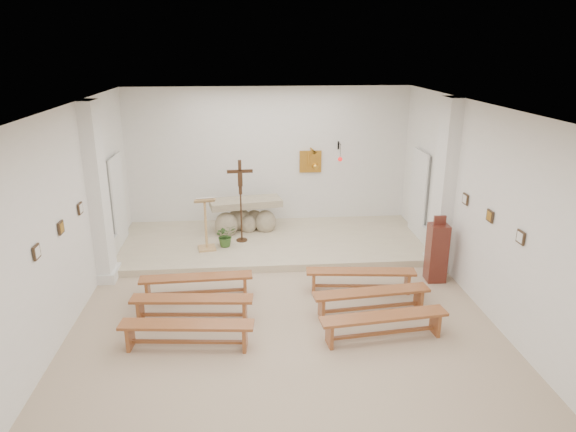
{
  "coord_description": "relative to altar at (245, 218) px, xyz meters",
  "views": [
    {
      "loc": [
        -0.56,
        -7.6,
        4.42
      ],
      "look_at": [
        0.2,
        1.6,
        1.35
      ],
      "focal_mm": 32.0,
      "sensor_mm": 36.0,
      "label": 1
    }
  ],
  "objects": [
    {
      "name": "radiator_right",
      "position": [
        4.05,
        -1.45,
        -0.21
      ],
      "size": [
        0.1,
        0.85,
        0.52
      ],
      "primitive_type": "cube",
      "color": "silver",
      "rests_on": "ground"
    },
    {
      "name": "station_frame_right_front",
      "position": [
        4.09,
        -4.95,
        1.24
      ],
      "size": [
        0.03,
        0.2,
        0.2
      ],
      "primitive_type": "cube",
      "color": "#3A2919",
      "rests_on": "wall_right"
    },
    {
      "name": "pilaster_right",
      "position": [
        3.99,
        -2.15,
        1.27
      ],
      "size": [
        0.26,
        0.55,
        3.5
      ],
      "primitive_type": "cube",
      "color": "white",
      "rests_on": "ground"
    },
    {
      "name": "bench_right_second",
      "position": [
        2.14,
        -3.97,
        -0.16
      ],
      "size": [
        2.06,
        0.53,
        0.43
      ],
      "rotation": [
        0.0,
        0.0,
        0.1
      ],
      "color": "#9B532D",
      "rests_on": "ground"
    },
    {
      "name": "crucifix_stand",
      "position": [
        -0.08,
        -0.67,
        0.76
      ],
      "size": [
        0.57,
        0.25,
        1.89
      ],
      "rotation": [
        0.0,
        0.0,
        0.06
      ],
      "color": "#392312",
      "rests_on": "sanctuary_platform"
    },
    {
      "name": "station_frame_left_mid",
      "position": [
        -2.85,
        -3.95,
        1.24
      ],
      "size": [
        0.03,
        0.2,
        0.2
      ],
      "primitive_type": "cube",
      "color": "#3A2919",
      "rests_on": "wall_left"
    },
    {
      "name": "bench_left_third",
      "position": [
        -0.9,
        -4.81,
        -0.16
      ],
      "size": [
        2.06,
        0.52,
        0.43
      ],
      "rotation": [
        0.0,
        0.0,
        -0.1
      ],
      "color": "#9B532D",
      "rests_on": "ground"
    },
    {
      "name": "altar",
      "position": [
        0.0,
        0.0,
        0.0
      ],
      "size": [
        1.77,
        0.94,
        0.87
      ],
      "rotation": [
        0.0,
        0.0,
        0.18
      ],
      "color": "tan",
      "rests_on": "sanctuary_platform"
    },
    {
      "name": "wall_back",
      "position": [
        0.62,
        0.84,
        1.27
      ],
      "size": [
        7.0,
        0.02,
        3.5
      ],
      "primitive_type": "cube",
      "color": "white",
      "rests_on": "ground"
    },
    {
      "name": "lectern",
      "position": [
        -0.85,
        -1.13,
        0.28
      ],
      "size": [
        0.5,
        0.44,
        1.24
      ],
      "rotation": [
        0.0,
        0.0,
        0.17
      ],
      "color": "#DCB46B",
      "rests_on": "sanctuary_platform"
    },
    {
      "name": "sanctuary_lamp",
      "position": [
        2.37,
        0.56,
        1.33
      ],
      "size": [
        0.11,
        0.36,
        0.44
      ],
      "color": "black",
      "rests_on": "wall_back"
    },
    {
      "name": "ground",
      "position": [
        0.62,
        -4.15,
        -0.48
      ],
      "size": [
        7.0,
        10.0,
        0.0
      ],
      "primitive_type": "cube",
      "color": "tan",
      "rests_on": "ground"
    },
    {
      "name": "ceiling",
      "position": [
        0.62,
        -4.15,
        3.01
      ],
      "size": [
        7.0,
        10.0,
        0.02
      ],
      "primitive_type": "cube",
      "color": "silver",
      "rests_on": "wall_back"
    },
    {
      "name": "bench_right_third",
      "position": [
        2.14,
        -4.81,
        -0.16
      ],
      "size": [
        2.06,
        0.55,
        0.43
      ],
      "rotation": [
        0.0,
        0.0,
        0.11
      ],
      "color": "#9B532D",
      "rests_on": "ground"
    },
    {
      "name": "donation_pedestal",
      "position": [
        3.72,
        -2.76,
        0.11
      ],
      "size": [
        0.37,
        0.37,
        1.34
      ],
      "rotation": [
        0.0,
        0.0,
        -0.03
      ],
      "color": "#5A2419",
      "rests_on": "ground"
    },
    {
      "name": "station_frame_right_mid",
      "position": [
        4.09,
        -3.95,
        1.24
      ],
      "size": [
        0.03,
        0.2,
        0.2
      ],
      "primitive_type": "cube",
      "color": "#3A2919",
      "rests_on": "wall_right"
    },
    {
      "name": "bench_right_front",
      "position": [
        2.14,
        -3.13,
        -0.16
      ],
      "size": [
        2.06,
        0.53,
        0.43
      ],
      "rotation": [
        0.0,
        0.0,
        -0.1
      ],
      "color": "#9B532D",
      "rests_on": "ground"
    },
    {
      "name": "bench_left_second",
      "position": [
        -0.9,
        -3.97,
        -0.16
      ],
      "size": [
        2.06,
        0.5,
        0.43
      ],
      "rotation": [
        0.0,
        0.0,
        -0.08
      ],
      "color": "#9B532D",
      "rests_on": "ground"
    },
    {
      "name": "radiator_left",
      "position": [
        -2.81,
        -1.45,
        -0.21
      ],
      "size": [
        0.1,
        0.85,
        0.52
      ],
      "primitive_type": "cube",
      "color": "silver",
      "rests_on": "ground"
    },
    {
      "name": "potted_plant",
      "position": [
        -0.44,
        -0.97,
        -0.08
      ],
      "size": [
        0.57,
        0.54,
        0.5
      ],
      "primitive_type": "imported",
      "rotation": [
        0.0,
        0.0,
        0.4
      ],
      "color": "#345A24",
      "rests_on": "sanctuary_platform"
    },
    {
      "name": "station_frame_right_rear",
      "position": [
        4.09,
        -2.95,
        1.24
      ],
      "size": [
        0.03,
        0.2,
        0.2
      ],
      "primitive_type": "cube",
      "color": "#3A2919",
      "rests_on": "wall_right"
    },
    {
      "name": "bench_left_front",
      "position": [
        -0.9,
        -3.13,
        -0.16
      ],
      "size": [
        2.05,
        0.4,
        0.43
      ],
      "rotation": [
        0.0,
        0.0,
        0.04
      ],
      "color": "#9B532D",
      "rests_on": "ground"
    },
    {
      "name": "pilaster_left",
      "position": [
        -2.75,
        -2.15,
        1.27
      ],
      "size": [
        0.26,
        0.55,
        3.5
      ],
      "primitive_type": "cube",
      "color": "white",
      "rests_on": "ground"
    },
    {
      "name": "wall_left",
      "position": [
        -2.87,
        -4.15,
        1.27
      ],
      "size": [
        0.02,
        10.0,
        3.5
      ],
      "primitive_type": "cube",
      "color": "white",
      "rests_on": "ground"
    },
    {
      "name": "wall_right",
      "position": [
        4.11,
        -4.15,
        1.27
      ],
      "size": [
        0.02,
        10.0,
        3.5
      ],
      "primitive_type": "cube",
      "color": "white",
      "rests_on": "ground"
    },
    {
      "name": "gold_wall_relief",
      "position": [
        1.67,
        0.81,
        1.17
      ],
      "size": [
        0.55,
        0.04,
        0.55
      ],
      "primitive_type": "cube",
      "color": "gold",
      "rests_on": "wall_back"
    },
    {
      "name": "station_frame_left_rear",
      "position": [
        -2.85,
        -2.95,
        1.24
      ],
      "size": [
        0.03,
        0.2,
        0.2
      ],
      "primitive_type": "cube",
      "color": "#3A2919",
      "rests_on": "wall_left"
    },
    {
      "name": "sanctuary_platform",
      "position": [
        0.62,
        -0.65,
        -0.41
      ],
      "size": [
        6.98,
        3.0,
        0.15
      ],
      "primitive_type": "cube",
      "color": "beige",
      "rests_on": "ground"
    },
    {
      "name": "station_frame_left_front",
      "position": [
        -2.85,
        -4.95,
        1.24
      ],
      "size": [
        0.03,
        0.2,
        0.2
      ],
      "primitive_type": "cube",
      "color": "#3A2919",
      "rests_on": "wall_left"
    }
  ]
}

